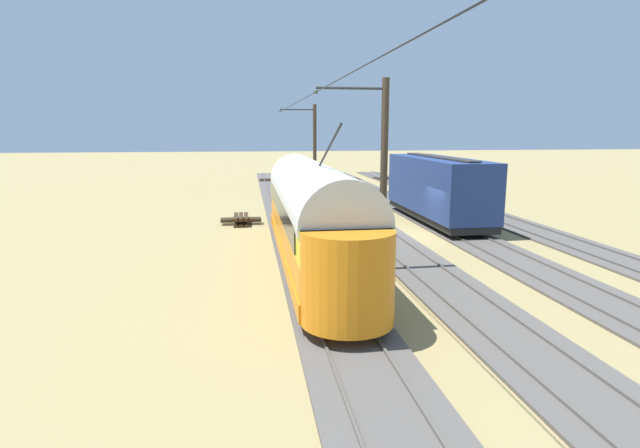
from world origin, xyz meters
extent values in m
plane|color=#9E8956|center=(0.00, 0.00, 0.00)|extent=(220.00, 220.00, 0.00)
cube|color=#56514C|center=(-6.57, 0.00, 0.05)|extent=(2.80, 80.00, 0.10)
cube|color=#59544C|center=(-5.85, 0.00, 0.14)|extent=(0.07, 80.00, 0.08)
cube|color=#59544C|center=(-7.29, 0.00, 0.14)|extent=(0.07, 80.00, 0.08)
cube|color=#382819|center=(-6.57, -32.00, 0.11)|extent=(2.50, 0.24, 0.08)
cube|color=#382819|center=(-6.57, -31.35, 0.11)|extent=(2.50, 0.24, 0.08)
cube|color=#382819|center=(-6.57, -30.70, 0.11)|extent=(2.50, 0.24, 0.08)
cube|color=#382819|center=(-6.57, -30.05, 0.11)|extent=(2.50, 0.24, 0.08)
cube|color=#382819|center=(-6.57, -29.40, 0.11)|extent=(2.50, 0.24, 0.08)
cube|color=#56514C|center=(-2.19, 0.00, 0.05)|extent=(2.80, 80.00, 0.10)
cube|color=#59544C|center=(-1.47, 0.00, 0.14)|extent=(0.07, 80.00, 0.08)
cube|color=#59544C|center=(-2.91, 0.00, 0.14)|extent=(0.07, 80.00, 0.08)
cube|color=#382819|center=(-2.19, -32.00, 0.11)|extent=(2.50, 0.24, 0.08)
cube|color=#382819|center=(-2.19, -31.35, 0.11)|extent=(2.50, 0.24, 0.08)
cube|color=#382819|center=(-2.19, -30.70, 0.11)|extent=(2.50, 0.24, 0.08)
cube|color=#382819|center=(-2.19, -30.05, 0.11)|extent=(2.50, 0.24, 0.08)
cube|color=#382819|center=(-2.19, -29.40, 0.11)|extent=(2.50, 0.24, 0.08)
cube|color=#56514C|center=(2.19, 0.00, 0.05)|extent=(2.80, 80.00, 0.10)
cube|color=#59544C|center=(2.91, 0.00, 0.14)|extent=(0.07, 80.00, 0.08)
cube|color=#59544C|center=(1.47, 0.00, 0.14)|extent=(0.07, 80.00, 0.08)
cube|color=#382819|center=(2.19, -32.00, 0.11)|extent=(2.50, 0.24, 0.08)
cube|color=#382819|center=(2.19, -31.35, 0.11)|extent=(2.50, 0.24, 0.08)
cube|color=#382819|center=(2.19, -30.70, 0.11)|extent=(2.50, 0.24, 0.08)
cube|color=#382819|center=(2.19, -30.05, 0.11)|extent=(2.50, 0.24, 0.08)
cube|color=#382819|center=(2.19, -29.40, 0.11)|extent=(2.50, 0.24, 0.08)
cube|color=#56514C|center=(6.57, 0.00, 0.05)|extent=(2.80, 80.00, 0.10)
cube|color=#59544C|center=(7.29, 0.00, 0.14)|extent=(0.07, 80.00, 0.08)
cube|color=#59544C|center=(5.85, 0.00, 0.14)|extent=(0.07, 80.00, 0.08)
cube|color=#382819|center=(6.57, -32.00, 0.11)|extent=(2.50, 0.24, 0.08)
cube|color=#382819|center=(6.57, -31.35, 0.11)|extent=(2.50, 0.24, 0.08)
cube|color=#382819|center=(6.57, -30.70, 0.11)|extent=(2.50, 0.24, 0.08)
cube|color=#382819|center=(6.57, -30.05, 0.11)|extent=(2.50, 0.24, 0.08)
cube|color=#382819|center=(6.57, -29.40, 0.11)|extent=(2.50, 0.24, 0.08)
cube|color=orange|center=(6.57, 5.26, 0.71)|extent=(2.65, 15.24, 0.55)
cube|color=orange|center=(6.57, 5.26, 1.46)|extent=(2.55, 15.24, 0.95)
cube|color=yellow|center=(6.57, 5.26, 2.46)|extent=(2.55, 15.24, 1.05)
cylinder|color=silver|center=(6.57, 5.26, 2.98)|extent=(2.65, 14.93, 2.65)
cylinder|color=orange|center=(6.57, -2.31, 1.70)|extent=(2.55, 2.55, 2.55)
cylinder|color=orange|center=(6.57, 12.83, 1.70)|extent=(2.55, 2.55, 2.55)
cube|color=black|center=(6.57, -3.44, 2.72)|extent=(1.63, 0.08, 0.36)
cube|color=black|center=(6.57, -3.48, 2.41)|extent=(1.73, 0.06, 0.80)
cube|color=black|center=(5.28, 5.26, 2.46)|extent=(0.04, 12.80, 0.80)
cube|color=black|center=(7.87, 5.26, 2.46)|extent=(0.04, 12.80, 0.80)
cylinder|color=silver|center=(6.57, -3.57, 1.46)|extent=(0.24, 0.06, 0.24)
cube|color=gray|center=(6.57, -3.51, 0.53)|extent=(1.94, 0.12, 0.20)
cylinder|color=black|center=(6.57, 9.66, 5.02)|extent=(0.07, 4.25, 1.50)
cylinder|color=black|center=(5.85, 0.38, 0.56)|extent=(0.10, 0.76, 0.76)
cylinder|color=black|center=(7.29, 0.38, 0.56)|extent=(0.10, 0.76, 0.76)
cylinder|color=black|center=(5.85, 10.13, 0.56)|extent=(0.10, 0.76, 0.76)
cylinder|color=black|center=(7.29, 10.13, 0.56)|extent=(0.10, 0.76, 0.76)
cube|color=navy|center=(-2.19, -3.45, 2.33)|extent=(2.90, 11.04, 3.20)
cube|color=#332D28|center=(-2.19, -3.45, 3.99)|extent=(0.70, 9.94, 0.08)
cube|color=black|center=(-2.19, -3.45, 0.53)|extent=(2.70, 11.04, 0.36)
cube|color=black|center=(-3.67, -3.45, 2.07)|extent=(0.06, 2.20, 2.56)
cylinder|color=black|center=(-2.91, -7.31, 0.60)|extent=(0.10, 0.84, 0.84)
cylinder|color=black|center=(-1.47, -7.31, 0.60)|extent=(0.10, 0.84, 0.84)
cylinder|color=black|center=(-2.91, 0.41, 0.60)|extent=(0.10, 0.84, 0.84)
cylinder|color=black|center=(-1.47, 0.41, 0.60)|extent=(0.10, 0.84, 0.84)
cylinder|color=#423323|center=(3.93, -13.58, 3.75)|extent=(0.28, 0.28, 7.50)
cylinder|color=#2D2D2D|center=(5.25, -13.58, 7.10)|extent=(2.64, 0.10, 0.10)
sphere|color=#334733|center=(6.57, -13.58, 6.95)|extent=(0.16, 0.16, 0.16)
cylinder|color=#423323|center=(3.93, 6.63, 3.75)|extent=(0.28, 0.28, 7.50)
cylinder|color=#2D2D2D|center=(5.25, 6.63, 7.10)|extent=(2.64, 0.10, 0.10)
sphere|color=#334733|center=(6.57, 6.63, 6.95)|extent=(0.16, 0.16, 0.16)
cylinder|color=black|center=(6.57, 6.63, 6.95)|extent=(0.03, 44.41, 0.03)
cylinder|color=black|center=(5.25, -13.58, 7.10)|extent=(2.64, 0.02, 0.02)
cylinder|color=black|center=(-8.05, -8.10, 0.55)|extent=(0.08, 0.08, 1.10)
cylinder|color=red|center=(-8.05, -8.10, 1.22)|extent=(0.30, 0.30, 0.03)
cylinder|color=#262626|center=(-7.87, -8.10, 0.35)|extent=(0.33, 0.04, 0.54)
cube|color=#382819|center=(9.29, -4.63, 0.09)|extent=(0.24, 2.40, 0.18)
cube|color=#382819|center=(9.59, -4.63, 0.09)|extent=(0.24, 2.40, 0.18)
cube|color=#382819|center=(9.89, -4.63, 0.09)|extent=(0.24, 2.40, 0.18)
cube|color=#382819|center=(9.59, -4.93, 0.27)|extent=(2.40, 0.24, 0.18)
cube|color=#382819|center=(9.59, -4.63, 0.27)|extent=(2.40, 0.24, 0.18)
cube|color=#382819|center=(9.59, -4.33, 0.27)|extent=(2.40, 0.24, 0.18)
cube|color=#382819|center=(9.29, -4.63, 0.45)|extent=(0.24, 2.40, 0.18)
cube|color=#382819|center=(9.59, -4.63, 0.45)|extent=(0.24, 2.40, 0.18)
cube|color=#382819|center=(9.89, -4.63, 0.45)|extent=(0.24, 2.40, 0.18)
camera|label=1|loc=(9.16, 25.65, 5.57)|focal=28.43mm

